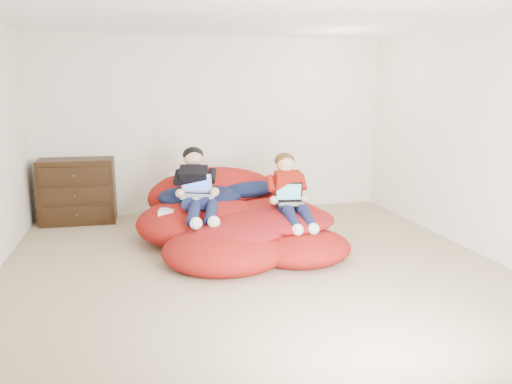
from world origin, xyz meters
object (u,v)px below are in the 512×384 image
younger_boy (290,191)px  laptop_black (290,199)px  beanbag_pile (236,221)px  older_boy (197,184)px  laptop_white (198,191)px  dresser (78,191)px

younger_boy → laptop_black: bearing=-90.0°
beanbag_pile → younger_boy: size_ratio=2.53×
beanbag_pile → older_boy: 0.63m
laptop_white → beanbag_pile: bearing=-1.4°
beanbag_pile → laptop_black: 0.72m
dresser → older_boy: 1.95m
younger_boy → laptop_white: (-1.00, 0.32, -0.01)m
older_boy → laptop_black: (1.00, -0.42, -0.13)m
older_boy → laptop_black: bearing=-22.8°
laptop_black → older_boy: bearing=157.2°
laptop_white → laptop_black: 1.06m
dresser → beanbag_pile: bearing=-35.7°
younger_boy → laptop_black: younger_boy is taller
dresser → laptop_black: size_ratio=2.86×
dresser → beanbag_pile: 2.34m
beanbag_pile → younger_boy: bearing=-29.0°
beanbag_pile → older_boy: older_boy is taller
beanbag_pile → younger_boy: 0.75m
laptop_black → beanbag_pile: bearing=148.8°
laptop_white → laptop_black: laptop_white is taller
laptop_black → younger_boy: bearing=90.0°
dresser → younger_boy: (2.45, -1.67, 0.22)m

